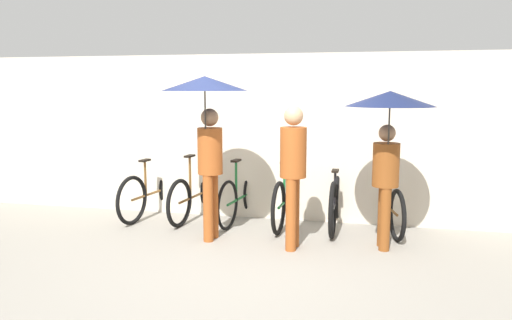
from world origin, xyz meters
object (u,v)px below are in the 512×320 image
(parked_bicycle_1, at_px, (196,194))
(parked_bicycle_3, at_px, (287,198))
(pedestrian_leading, at_px, (207,111))
(parked_bicycle_2, at_px, (241,196))
(pedestrian_trailing, at_px, (389,124))
(parked_bicycle_0, at_px, (153,192))
(parked_bicycle_4, at_px, (336,201))
(pedestrian_center, at_px, (293,166))
(parked_bicycle_5, at_px, (386,204))

(parked_bicycle_1, xyz_separation_m, parked_bicycle_3, (1.40, -0.03, 0.01))
(pedestrian_leading, bearing_deg, parked_bicycle_2, -93.72)
(parked_bicycle_2, height_order, pedestrian_trailing, pedestrian_trailing)
(pedestrian_leading, distance_m, pedestrian_trailing, 2.21)
(parked_bicycle_1, height_order, pedestrian_leading, pedestrian_leading)
(parked_bicycle_1, relative_size, pedestrian_leading, 0.83)
(parked_bicycle_3, bearing_deg, parked_bicycle_2, 90.60)
(parked_bicycle_1, bearing_deg, pedestrian_leading, -146.08)
(parked_bicycle_0, height_order, parked_bicycle_1, parked_bicycle_0)
(parked_bicycle_0, height_order, pedestrian_leading, pedestrian_leading)
(parked_bicycle_3, bearing_deg, pedestrian_trailing, -121.70)
(parked_bicycle_1, relative_size, parked_bicycle_2, 1.03)
(parked_bicycle_2, xyz_separation_m, pedestrian_trailing, (2.05, -0.94, 1.17))
(pedestrian_trailing, bearing_deg, parked_bicycle_2, -30.48)
(parked_bicycle_1, relative_size, parked_bicycle_3, 0.96)
(pedestrian_leading, height_order, pedestrian_trailing, pedestrian_leading)
(parked_bicycle_1, relative_size, parked_bicycle_4, 1.01)
(pedestrian_leading, bearing_deg, pedestrian_center, -177.44)
(parked_bicycle_0, height_order, parked_bicycle_4, same)
(parked_bicycle_0, xyz_separation_m, parked_bicycle_2, (1.40, 0.01, -0.00))
(parked_bicycle_3, relative_size, pedestrian_leading, 0.86)
(parked_bicycle_1, distance_m, pedestrian_center, 2.10)
(pedestrian_trailing, bearing_deg, parked_bicycle_1, -24.77)
(parked_bicycle_5, relative_size, pedestrian_trailing, 0.88)
(parked_bicycle_3, bearing_deg, parked_bicycle_5, -86.22)
(parked_bicycle_0, xyz_separation_m, pedestrian_center, (2.35, -1.10, 0.66))
(parked_bicycle_1, height_order, parked_bicycle_4, parked_bicycle_4)
(parked_bicycle_1, distance_m, parked_bicycle_2, 0.70)
(parked_bicycle_3, relative_size, pedestrian_trailing, 0.93)
(parked_bicycle_4, bearing_deg, parked_bicycle_0, 88.84)
(pedestrian_leading, bearing_deg, parked_bicycle_5, -149.98)
(parked_bicycle_0, relative_size, pedestrian_trailing, 0.93)
(parked_bicycle_0, xyz_separation_m, parked_bicycle_5, (3.50, 0.01, -0.01))
(parked_bicycle_5, relative_size, pedestrian_center, 0.97)
(parked_bicycle_1, distance_m, pedestrian_trailing, 3.14)
(parked_bicycle_1, height_order, parked_bicycle_5, parked_bicycle_5)
(pedestrian_trailing, bearing_deg, pedestrian_leading, -2.45)
(parked_bicycle_1, relative_size, pedestrian_trailing, 0.90)
(parked_bicycle_3, distance_m, pedestrian_center, 1.29)
(parked_bicycle_5, height_order, pedestrian_trailing, pedestrian_trailing)
(parked_bicycle_0, distance_m, parked_bicycle_5, 3.50)
(pedestrian_leading, bearing_deg, parked_bicycle_3, -124.69)
(pedestrian_center, bearing_deg, parked_bicycle_0, -21.15)
(parked_bicycle_0, distance_m, parked_bicycle_4, 2.80)
(parked_bicycle_2, distance_m, parked_bicycle_4, 1.40)
(parked_bicycle_5, bearing_deg, pedestrian_leading, 102.64)
(pedestrian_center, bearing_deg, parked_bicycle_1, -29.95)
(parked_bicycle_0, relative_size, pedestrian_leading, 0.85)
(parked_bicycle_0, bearing_deg, pedestrian_trailing, -96.40)
(parked_bicycle_2, xyz_separation_m, pedestrian_center, (0.95, -1.11, 0.66))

